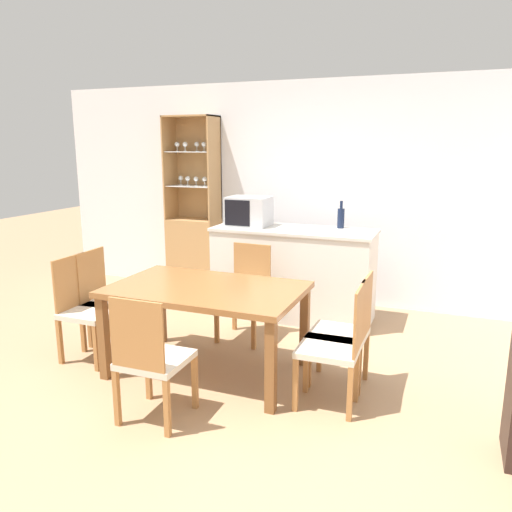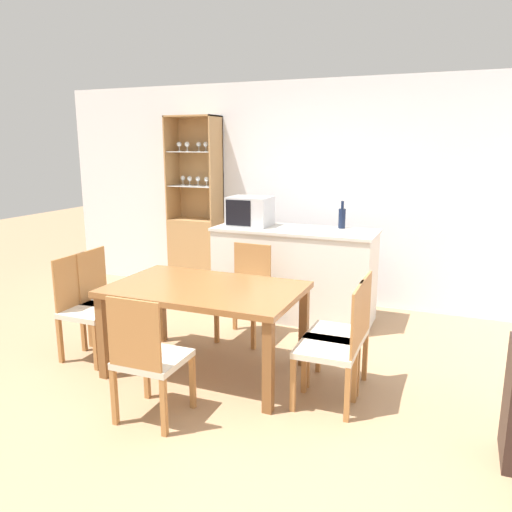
# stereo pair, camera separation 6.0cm
# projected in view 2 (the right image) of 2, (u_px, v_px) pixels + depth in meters

# --- Properties ---
(ground_plane) EXTENTS (18.00, 18.00, 0.00)m
(ground_plane) POSITION_uv_depth(u_px,v_px,m) (214.00, 396.00, 3.72)
(ground_plane) COLOR #A37F5B
(wall_back) EXTENTS (6.80, 0.06, 2.55)m
(wall_back) POSITION_uv_depth(u_px,v_px,m) (315.00, 193.00, 5.81)
(wall_back) COLOR silver
(wall_back) RESTS_ON ground_plane
(kitchen_counter) EXTENTS (1.71, 0.63, 0.97)m
(kitchen_counter) POSITION_uv_depth(u_px,v_px,m) (294.00, 274.00, 5.33)
(kitchen_counter) COLOR silver
(kitchen_counter) RESTS_ON ground_plane
(display_cabinet) EXTENTS (0.63, 0.35, 2.17)m
(display_cabinet) POSITION_uv_depth(u_px,v_px,m) (196.00, 240.00, 6.32)
(display_cabinet) COLOR tan
(display_cabinet) RESTS_ON ground_plane
(dining_table) EXTENTS (1.53, 0.95, 0.73)m
(dining_table) POSITION_uv_depth(u_px,v_px,m) (205.00, 296.00, 4.00)
(dining_table) COLOR brown
(dining_table) RESTS_ON ground_plane
(dining_chair_side_left_far) EXTENTS (0.44, 0.44, 0.90)m
(dining_chair_side_left_far) POSITION_uv_depth(u_px,v_px,m) (108.00, 299.00, 4.57)
(dining_chair_side_left_far) COLOR beige
(dining_chair_side_left_far) RESTS_ON ground_plane
(dining_chair_head_near) EXTENTS (0.43, 0.43, 0.90)m
(dining_chair_head_near) POSITION_uv_depth(u_px,v_px,m) (149.00, 358.00, 3.32)
(dining_chair_head_near) COLOR beige
(dining_chair_head_near) RESTS_ON ground_plane
(dining_chair_side_right_far) EXTENTS (0.43, 0.43, 0.90)m
(dining_chair_side_right_far) POSITION_uv_depth(u_px,v_px,m) (343.00, 333.00, 3.76)
(dining_chair_side_right_far) COLOR beige
(dining_chair_side_right_far) RESTS_ON ground_plane
(dining_chair_side_left_near) EXTENTS (0.42, 0.42, 0.90)m
(dining_chair_side_left_near) POSITION_uv_depth(u_px,v_px,m) (87.00, 309.00, 4.32)
(dining_chair_side_left_near) COLOR beige
(dining_chair_side_left_near) RESTS_ON ground_plane
(dining_chair_side_right_near) EXTENTS (0.43, 0.43, 0.90)m
(dining_chair_side_right_near) POSITION_uv_depth(u_px,v_px,m) (334.00, 346.00, 3.51)
(dining_chair_side_right_near) COLOR beige
(dining_chair_side_right_near) RESTS_ON ground_plane
(dining_chair_head_far) EXTENTS (0.43, 0.43, 0.90)m
(dining_chair_head_far) POSITION_uv_depth(u_px,v_px,m) (246.00, 293.00, 4.77)
(dining_chair_head_far) COLOR beige
(dining_chair_head_far) RESTS_ON ground_plane
(microwave) EXTENTS (0.45, 0.35, 0.31)m
(microwave) POSITION_uv_depth(u_px,v_px,m) (250.00, 211.00, 5.40)
(microwave) COLOR #B7BABF
(microwave) RESTS_ON kitchen_counter
(wine_bottle) EXTENTS (0.07, 0.07, 0.29)m
(wine_bottle) POSITION_uv_depth(u_px,v_px,m) (342.00, 218.00, 5.23)
(wine_bottle) COLOR #141E38
(wine_bottle) RESTS_ON kitchen_counter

